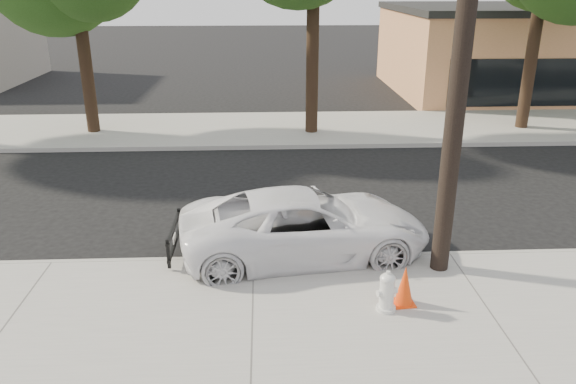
% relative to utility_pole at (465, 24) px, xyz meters
% --- Properties ---
extents(ground, '(120.00, 120.00, 0.00)m').
position_rel_utility_pole_xyz_m(ground, '(-3.60, 2.70, -4.70)').
color(ground, black).
rests_on(ground, ground).
extents(near_sidewalk, '(90.00, 4.40, 0.15)m').
position_rel_utility_pole_xyz_m(near_sidewalk, '(-3.60, -1.60, -4.62)').
color(near_sidewalk, gray).
rests_on(near_sidewalk, ground).
extents(far_sidewalk, '(90.00, 5.00, 0.15)m').
position_rel_utility_pole_xyz_m(far_sidewalk, '(-3.60, 11.20, -4.62)').
color(far_sidewalk, gray).
rests_on(far_sidewalk, ground).
extents(curb_near, '(90.00, 0.12, 0.16)m').
position_rel_utility_pole_xyz_m(curb_near, '(-3.60, 0.60, -4.62)').
color(curb_near, '#9E9B93').
rests_on(curb_near, ground).
extents(building_main, '(18.00, 10.00, 4.00)m').
position_rel_utility_pole_xyz_m(building_main, '(12.40, 18.70, -2.70)').
color(building_main, '#BF7F4F').
rests_on(building_main, ground).
extents(utility_pole, '(1.40, 0.34, 9.00)m').
position_rel_utility_pole_xyz_m(utility_pole, '(0.00, 0.00, 0.00)').
color(utility_pole, black).
rests_on(utility_pole, near_sidewalk).
extents(police_cruiser, '(5.31, 2.98, 1.40)m').
position_rel_utility_pole_xyz_m(police_cruiser, '(-2.55, 0.90, -4.00)').
color(police_cruiser, white).
rests_on(police_cruiser, ground).
extents(fire_hydrant, '(0.37, 0.33, 0.69)m').
position_rel_utility_pole_xyz_m(fire_hydrant, '(-1.34, -1.43, -4.22)').
color(fire_hydrant, silver).
rests_on(fire_hydrant, near_sidewalk).
extents(traffic_cone, '(0.40, 0.40, 0.71)m').
position_rel_utility_pole_xyz_m(traffic_cone, '(-1.00, -1.25, -4.20)').
color(traffic_cone, '#F1400C').
rests_on(traffic_cone, near_sidewalk).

